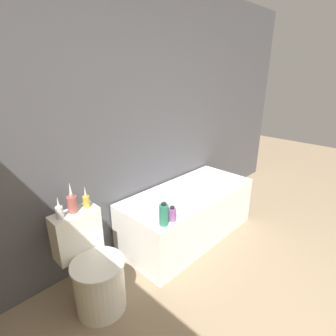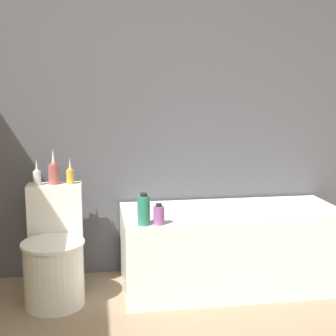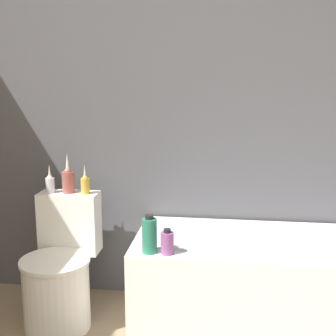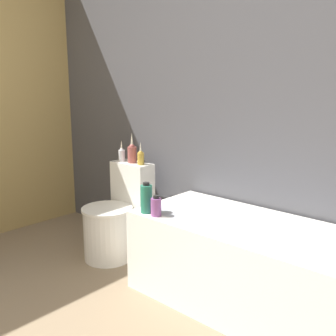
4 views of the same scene
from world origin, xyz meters
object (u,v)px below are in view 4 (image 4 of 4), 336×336
vase_bronze (141,157)px  shampoo_bottle_short (156,207)px  toilet (115,220)px  vase_silver (132,153)px  bathtub (252,267)px  shampoo_bottle_tall (146,199)px  vase_gold (122,154)px

vase_bronze → shampoo_bottle_short: (0.56, -0.41, -0.20)m
toilet → vase_silver: 0.56m
bathtub → toilet: bearing=-177.0°
shampoo_bottle_tall → vase_silver: bearing=144.4°
vase_gold → shampoo_bottle_tall: (0.68, -0.39, -0.16)m
vase_silver → shampoo_bottle_short: 0.82m
vase_bronze → bathtub: bearing=-6.7°
vase_silver → vase_bronze: (0.11, -0.01, -0.02)m
vase_silver → shampoo_bottle_tall: 0.73m
vase_bronze → shampoo_bottle_tall: size_ratio=0.89×
vase_gold → shampoo_bottle_short: (0.78, -0.40, -0.19)m
bathtub → vase_silver: 1.35m
vase_silver → shampoo_bottle_short: (0.67, -0.42, -0.22)m
vase_gold → vase_bronze: 0.22m
toilet → vase_gold: size_ratio=4.19×
bathtub → shampoo_bottle_short: size_ratio=11.34×
vase_silver → shampoo_bottle_tall: bearing=-35.6°
vase_gold → vase_silver: size_ratio=0.72×
vase_silver → shampoo_bottle_short: vase_silver is taller
vase_bronze → shampoo_bottle_tall: bearing=-40.8°
toilet → shampoo_bottle_short: size_ratio=5.48×
vase_silver → vase_bronze: bearing=-4.9°
bathtub → toilet: size_ratio=2.07×
shampoo_bottle_short → bathtub: bearing=26.3°
bathtub → vase_gold: (-1.34, 0.13, 0.53)m
vase_gold → shampoo_bottle_tall: 0.81m
vase_bronze → shampoo_bottle_short: size_ratio=1.34×
bathtub → toilet: 1.23m
bathtub → shampoo_bottle_tall: bearing=-157.6°
vase_silver → shampoo_bottle_tall: vase_silver is taller
shampoo_bottle_short → toilet: bearing=162.5°
toilet → shampoo_bottle_short: bearing=-17.5°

